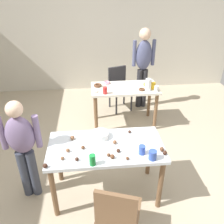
{
  "coord_description": "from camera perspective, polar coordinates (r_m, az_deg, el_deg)",
  "views": [
    {
      "loc": [
        -0.2,
        -2.34,
        2.44
      ],
      "look_at": [
        0.06,
        0.34,
        0.9
      ],
      "focal_mm": 38.05,
      "sensor_mm": 36.0,
      "label": 1
    }
  ],
  "objects": [
    {
      "name": "cake_ball_3",
      "position": [
        2.55,
        -15.76,
        -12.32
      ],
      "size": [
        0.05,
        0.05,
        0.05
      ],
      "primitive_type": "sphere",
      "color": "#3D2319",
      "rests_on": "dining_table_near"
    },
    {
      "name": "donut_far_1",
      "position": [
        4.0,
        -4.14,
        4.97
      ],
      "size": [
        0.1,
        0.1,
        0.03
      ],
      "primitive_type": "torus",
      "color": "white",
      "rests_on": "dining_table_far"
    },
    {
      "name": "cake_ball_10",
      "position": [
        2.65,
        1.51,
        -9.27
      ],
      "size": [
        0.04,
        0.04,
        0.04
      ],
      "primitive_type": "sphere",
      "color": "#3D2319",
      "rests_on": "dining_table_near"
    },
    {
      "name": "cake_ball_7",
      "position": [
        2.71,
        -7.0,
        -8.44
      ],
      "size": [
        0.04,
        0.04,
        0.04
      ],
      "primitive_type": "sphere",
      "color": "brown",
      "rests_on": "dining_table_near"
    },
    {
      "name": "donut_far_3",
      "position": [
        4.09,
        7.17,
        5.41
      ],
      "size": [
        0.11,
        0.11,
        0.03
      ],
      "primitive_type": "torus",
      "color": "brown",
      "rests_on": "dining_table_far"
    },
    {
      "name": "cake_ball_2",
      "position": [
        2.68,
        12.57,
        -9.54
      ],
      "size": [
        0.05,
        0.05,
        0.05
      ],
      "primitive_type": "sphere",
      "color": "#3D2319",
      "rests_on": "dining_table_near"
    },
    {
      "name": "wall_back",
      "position": [
        5.66,
        -3.61,
        18.15
      ],
      "size": [
        6.4,
        0.1,
        2.6
      ],
      "primitive_type": "cube",
      "color": "beige",
      "rests_on": "ground_plane"
    },
    {
      "name": "chair_far_table",
      "position": [
        4.88,
        1.7,
        6.34
      ],
      "size": [
        0.51,
        0.51,
        0.87
      ],
      "color": "#2D2D33",
      "rests_on": "ground_plane"
    },
    {
      "name": "dining_table_far",
      "position": [
        4.24,
        3.03,
        4.49
      ],
      "size": [
        1.17,
        0.6,
        0.75
      ],
      "color": "silver",
      "rests_on": "ground_plane"
    },
    {
      "name": "cake_ball_13",
      "position": [
        2.57,
        -8.43,
        -11.13
      ],
      "size": [
        0.04,
        0.04,
        0.04
      ],
      "primitive_type": "sphere",
      "color": "#3D2319",
      "rests_on": "dining_table_near"
    },
    {
      "name": "cake_ball_11",
      "position": [
        2.61,
        -11.86,
        -10.83
      ],
      "size": [
        0.04,
        0.04,
        0.04
      ],
      "primitive_type": "sphere",
      "color": "brown",
      "rests_on": "dining_table_near"
    },
    {
      "name": "cake_ball_9",
      "position": [
        2.56,
        3.73,
        -11.04
      ],
      "size": [
        0.04,
        0.04,
        0.04
      ],
      "primitive_type": "sphere",
      "color": "brown",
      "rests_on": "dining_table_near"
    },
    {
      "name": "cake_ball_1",
      "position": [
        2.57,
        0.09,
        -10.64
      ],
      "size": [
        0.05,
        0.05,
        0.05
      ],
      "primitive_type": "sphere",
      "color": "brown",
      "rests_on": "dining_table_near"
    },
    {
      "name": "cup_far_1",
      "position": [
        3.92,
        -1.69,
        5.2
      ],
      "size": [
        0.07,
        0.07,
        0.12
      ],
      "primitive_type": "cylinder",
      "color": "red",
      "rests_on": "dining_table_far"
    },
    {
      "name": "cake_ball_6",
      "position": [
        2.87,
        -9.49,
        -6.11
      ],
      "size": [
        0.05,
        0.05,
        0.05
      ],
      "primitive_type": "sphere",
      "color": "brown",
      "rests_on": "dining_table_near"
    },
    {
      "name": "cup_near_0",
      "position": [
        2.63,
        7.21,
        -9.01
      ],
      "size": [
        0.07,
        0.07,
        0.11
      ],
      "primitive_type": "cylinder",
      "color": "#3351B2",
      "rests_on": "dining_table_near"
    },
    {
      "name": "soda_can",
      "position": [
        2.48,
        -4.72,
        -11.41
      ],
      "size": [
        0.07,
        0.07,
        0.12
      ],
      "primitive_type": "cylinder",
      "color": "#198438",
      "rests_on": "dining_table_near"
    },
    {
      "name": "cake_ball_8",
      "position": [
        2.72,
        11.86,
        -8.73
      ],
      "size": [
        0.05,
        0.05,
        0.05
      ],
      "primitive_type": "sphere",
      "color": "brown",
      "rests_on": "dining_table_near"
    },
    {
      "name": "dining_table_near",
      "position": [
        2.82,
        -1.47,
        -9.75
      ],
      "size": [
        1.33,
        0.68,
        0.75
      ],
      "color": "silver",
      "rests_on": "ground_plane"
    },
    {
      "name": "mixing_bowl",
      "position": [
        2.87,
        -2.91,
        -5.46
      ],
      "size": [
        0.21,
        0.21,
        0.07
      ],
      "primitive_type": "cylinder",
      "color": "white",
      "rests_on": "dining_table_near"
    },
    {
      "name": "cup_near_1",
      "position": [
        2.58,
        9.74,
        -10.15
      ],
      "size": [
        0.09,
        0.09,
        0.11
      ],
      "primitive_type": "cylinder",
      "color": "#3351B2",
      "rests_on": "dining_table_near"
    },
    {
      "name": "person_adult_far",
      "position": [
        4.8,
        7.54,
        11.9
      ],
      "size": [
        0.45,
        0.22,
        1.62
      ],
      "color": "#28282D",
      "rests_on": "ground_plane"
    },
    {
      "name": "cake_ball_5",
      "position": [
        2.96,
        4.23,
        -4.73
      ],
      "size": [
        0.04,
        0.04,
        0.04
      ],
      "primitive_type": "sphere",
      "color": "#3D2319",
      "rests_on": "dining_table_near"
    },
    {
      "name": "cake_ball_4",
      "position": [
        2.6,
        -0.81,
        -10.27
      ],
      "size": [
        0.04,
        0.04,
        0.04
      ],
      "primitive_type": "sphere",
      "color": "brown",
      "rests_on": "dining_table_near"
    },
    {
      "name": "donut_far_5",
      "position": [
        4.33,
        -1.3,
        7.09
      ],
      "size": [
        0.13,
        0.13,
        0.04
      ],
      "primitive_type": "torus",
      "color": "pink",
      "rests_on": "dining_table_far"
    },
    {
      "name": "fork_near",
      "position": [
        2.83,
        8.83,
        -7.22
      ],
      "size": [
        0.17,
        0.02,
        0.01
      ],
      "primitive_type": "cube",
      "color": "silver",
      "rests_on": "dining_table_near"
    },
    {
      "name": "cake_ball_12",
      "position": [
        2.77,
        0.66,
        -7.23
      ],
      "size": [
        0.05,
        0.05,
        0.05
      ],
      "primitive_type": "sphere",
      "color": "brown",
      "rests_on": "dining_table_near"
    },
    {
      "name": "person_girl_near",
      "position": [
        2.9,
        -20.74,
        -7.26
      ],
      "size": [
        0.45,
        0.2,
        1.33
      ],
      "color": "#383D4C",
      "rests_on": "ground_plane"
    },
    {
      "name": "donut_far_2",
      "position": [
        4.21,
        -3.45,
        6.42
      ],
      "size": [
        0.14,
        0.14,
        0.04
      ],
      "primitive_type": "torus",
      "color": "brown",
      "rests_on": "dining_table_far"
    },
    {
      "name": "cup_far_2",
      "position": [
        4.07,
        10.63,
        5.55
      ],
      "size": [
        0.07,
        0.07,
        0.1
      ],
      "primitive_type": "cylinder",
      "color": "white",
      "rests_on": "dining_table_far"
    },
    {
      "name": "donut_far_0",
      "position": [
        4.33,
        9.85,
        6.58
      ],
      "size": [
        0.1,
        0.1,
        0.03
      ],
      "primitive_type": "torus",
      "color": "gold",
      "rests_on": "dining_table_far"
    },
    {
      "name": "donut_far_4",
      "position": [
        4.29,
        8.44,
        6.57
      ],
      "size": [
        0.14,
        0.14,
        0.04
      ],
      "primitive_type": "torus",
      "color": "gold",
      "rests_on": "dining_table_far"
    },
    {
      "name": "ground_plane",
      "position": [
        3.39,
        -0.48,
        -16.28
      ],
      "size": [
        6.4,
        6.4,
        0.0
      ],
      "primitive_type": "plane",
      "color": "tan"
    },
    {
      "name": "pitcher_far",
      "position": [
        4.07,
        8.71,
        6.51
      ],
      "size": [
        0.1,
        0.1,
        0.21
      ],
      "primitive_type": "cylinder",
      "color": "white",
      "rests_on": "dining_table_far"
    },
    {
      "name": "cake_ball_0",
      "position": [
        2.7,
        -10.57,
        -9.03
      ],
      "size": [
        0.04,
        0.04,
        0.04
      ],
      "primitive_type": "sphere",
      "color": "brown",
      "rests_on": "dining_table_near"
    },
    {
      "name": "cup_far_0",
      "position": [
        4.15,
        9.87,
        6.23
      ],
      "size": [
        0.08,
        0.08,
        0.12
      ],
      "primitive_type": "cylinder",
      "color": "yellow",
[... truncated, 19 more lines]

